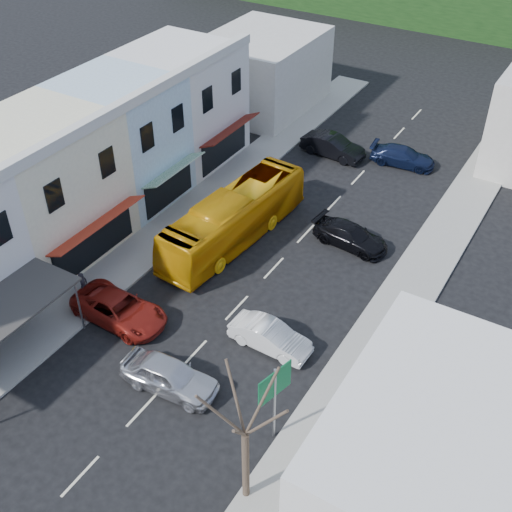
% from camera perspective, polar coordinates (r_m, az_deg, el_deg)
% --- Properties ---
extents(ground, '(120.00, 120.00, 0.00)m').
position_cam_1_polar(ground, '(32.27, -5.57, -8.69)').
color(ground, black).
rests_on(ground, ground).
extents(sidewalk_left, '(3.00, 52.00, 0.15)m').
position_cam_1_polar(sidewalk_left, '(41.89, -5.99, 3.78)').
color(sidewalk_left, gray).
rests_on(sidewalk_left, ground).
extents(sidewalk_right, '(3.00, 52.00, 0.15)m').
position_cam_1_polar(sidewalk_right, '(36.48, 13.47, -3.07)').
color(sidewalk_right, gray).
rests_on(sidewalk_right, ground).
extents(shopfront_row, '(8.25, 30.00, 8.00)m').
position_cam_1_polar(shopfront_row, '(39.75, -16.52, 6.98)').
color(shopfront_row, silver).
rests_on(shopfront_row, ground).
extents(right_building, '(8.00, 9.00, 8.00)m').
position_cam_1_polar(right_building, '(23.45, 16.90, -20.05)').
color(right_building, silver).
rests_on(right_building, ground).
extents(distant_block_left, '(8.00, 10.00, 6.00)m').
position_cam_1_polar(distant_block_left, '(55.35, 0.60, 16.12)').
color(distant_block_left, '#B7B2A8').
rests_on(distant_block_left, ground).
extents(bus, '(3.40, 11.76, 3.10)m').
position_cam_1_polar(bus, '(38.56, -1.97, 3.34)').
color(bus, orange).
rests_on(bus, ground).
extents(car_silver, '(4.52, 2.11, 1.40)m').
position_cam_1_polar(car_silver, '(30.43, -7.68, -10.63)').
color(car_silver, silver).
rests_on(car_silver, ground).
extents(car_white, '(4.44, 1.89, 1.40)m').
position_cam_1_polar(car_white, '(32.01, 1.26, -7.17)').
color(car_white, silver).
rests_on(car_white, ground).
extents(car_red, '(4.67, 2.08, 1.40)m').
position_cam_1_polar(car_red, '(34.17, -12.05, -4.69)').
color(car_red, maroon).
rests_on(car_red, ground).
extents(car_black_near, '(4.65, 2.26, 1.40)m').
position_cam_1_polar(car_black_near, '(38.99, 8.41, 1.81)').
color(car_black_near, black).
rests_on(car_black_near, ground).
extents(car_black_far, '(4.54, 2.17, 1.40)m').
position_cam_1_polar(car_black_far, '(48.44, 6.82, 9.57)').
color(car_black_far, black).
rests_on(car_black_far, ground).
extents(car_navy_far, '(4.67, 2.32, 1.40)m').
position_cam_1_polar(car_navy_far, '(48.13, 12.92, 8.66)').
color(car_navy_far, black).
rests_on(car_navy_far, ground).
extents(pedestrian_left, '(0.57, 0.70, 1.70)m').
position_cam_1_polar(pedestrian_left, '(35.69, -15.08, -2.51)').
color(pedestrian_left, black).
rests_on(pedestrian_left, sidewalk_left).
extents(direction_sign, '(1.10, 1.98, 4.18)m').
position_cam_1_polar(direction_sign, '(27.36, 1.64, -13.02)').
color(direction_sign, '#07542B').
rests_on(direction_sign, ground).
extents(street_tree, '(3.55, 3.55, 7.78)m').
position_cam_1_polar(street_tree, '(24.15, -0.97, -15.61)').
color(street_tree, '#33281F').
rests_on(street_tree, ground).
extents(traffic_signal, '(0.57, 1.03, 4.97)m').
position_cam_1_polar(traffic_signal, '(53.29, 20.58, 12.26)').
color(traffic_signal, black).
rests_on(traffic_signal, ground).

